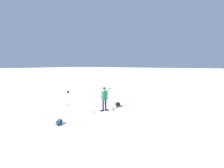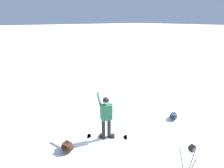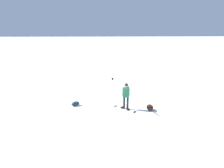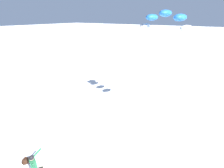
# 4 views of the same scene
# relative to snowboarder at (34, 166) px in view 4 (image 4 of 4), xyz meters

# --- Properties ---
(snowboarder) EXTENTS (0.75, 0.46, 1.74)m
(snowboarder) POSITION_rel_snowboarder_xyz_m (0.00, 0.00, 0.00)
(snowboarder) COLOR black
(snowboarder) RESTS_ON ground_plane
(traction_kite) EXTENTS (2.28, 4.00, 1.31)m
(traction_kite) POSITION_rel_snowboarder_xyz_m (-8.97, 2.87, 6.42)
(traction_kite) COLOR white
(gear_bag_large) EXTENTS (0.56, 0.53, 0.34)m
(gear_bag_large) POSITION_rel_snowboarder_xyz_m (-0.22, -1.48, -0.87)
(gear_bag_large) COLOR black
(gear_bag_large) RESTS_ON ground_plane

